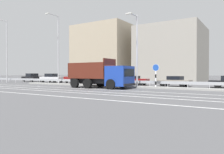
% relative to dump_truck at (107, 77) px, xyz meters
% --- Properties ---
extents(ground_plane, '(320.00, 320.00, 0.00)m').
position_rel_dump_truck_xyz_m(ground_plane, '(1.39, 0.12, -1.22)').
color(ground_plane, '#4C4C4F').
extents(lane_strip_0, '(63.18, 0.16, 0.01)m').
position_rel_dump_truck_xyz_m(lane_strip_0, '(-0.98, -1.82, -1.22)').
color(lane_strip_0, silver).
rests_on(lane_strip_0, ground_plane).
extents(lane_strip_1, '(63.18, 0.16, 0.01)m').
position_rel_dump_truck_xyz_m(lane_strip_1, '(-0.98, -4.30, -1.22)').
color(lane_strip_1, silver).
rests_on(lane_strip_1, ground_plane).
extents(lane_strip_2, '(63.18, 0.16, 0.01)m').
position_rel_dump_truck_xyz_m(lane_strip_2, '(-0.98, -5.94, -1.22)').
color(lane_strip_2, silver).
rests_on(lane_strip_2, ground_plane).
extents(lane_strip_3, '(63.18, 0.16, 0.01)m').
position_rel_dump_truck_xyz_m(lane_strip_3, '(-0.98, -8.69, -1.22)').
color(lane_strip_3, silver).
rests_on(lane_strip_3, ground_plane).
extents(median_island, '(34.75, 1.10, 0.18)m').
position_rel_dump_truck_xyz_m(median_island, '(1.39, 2.57, -1.13)').
color(median_island, gray).
rests_on(median_island, ground_plane).
extents(median_guardrail, '(63.18, 0.09, 0.78)m').
position_rel_dump_truck_xyz_m(median_guardrail, '(1.39, 3.53, -0.65)').
color(median_guardrail, '#9EA0A5').
rests_on(median_guardrail, ground_plane).
extents(dump_truck, '(7.46, 2.92, 3.19)m').
position_rel_dump_truck_xyz_m(dump_truck, '(0.00, 0.00, 0.00)').
color(dump_truck, '#19389E').
rests_on(dump_truck, ground_plane).
extents(median_road_sign, '(0.76, 0.16, 2.62)m').
position_rel_dump_truck_xyz_m(median_road_sign, '(4.54, 2.57, 0.16)').
color(median_road_sign, white).
rests_on(median_road_sign, ground_plane).
extents(street_lamp_0, '(0.72, 2.20, 10.86)m').
position_rel_dump_truck_xyz_m(street_lamp_0, '(-22.89, 2.59, 4.70)').
color(street_lamp_0, '#ADADB2').
rests_on(street_lamp_0, ground_plane).
extents(street_lamp_1, '(0.70, 2.16, 9.97)m').
position_rel_dump_truck_xyz_m(street_lamp_1, '(-10.24, 2.58, 4.25)').
color(street_lamp_1, '#ADADB2').
rests_on(street_lamp_1, ground_plane).
extents(street_lamp_2, '(0.71, 2.03, 8.10)m').
position_rel_dump_truck_xyz_m(street_lamp_2, '(2.39, 2.28, 3.29)').
color(street_lamp_2, '#ADADB2').
rests_on(street_lamp_2, ground_plane).
extents(parked_car_0, '(4.31, 2.26, 1.61)m').
position_rel_dump_truck_xyz_m(parked_car_0, '(-22.61, 7.64, -0.43)').
color(parked_car_0, black).
rests_on(parked_car_0, ground_plane).
extents(parked_car_1, '(4.67, 1.81, 1.58)m').
position_rel_dump_truck_xyz_m(parked_car_1, '(-16.68, 7.35, -0.44)').
color(parked_car_1, silver).
rests_on(parked_car_1, ground_plane).
extents(parked_car_2, '(4.14, 2.09, 1.66)m').
position_rel_dump_truck_xyz_m(parked_car_2, '(-11.29, 7.76, -0.41)').
color(parked_car_2, maroon).
rests_on(parked_car_2, ground_plane).
extents(parked_car_3, '(5.01, 2.20, 1.37)m').
position_rel_dump_truck_xyz_m(parked_car_3, '(-6.08, 7.42, -0.53)').
color(parked_car_3, navy).
rests_on(parked_car_3, ground_plane).
extents(parked_car_4, '(4.25, 2.00, 1.28)m').
position_rel_dump_truck_xyz_m(parked_car_4, '(-0.66, 7.57, -0.55)').
color(parked_car_4, maroon).
rests_on(parked_car_4, ground_plane).
extents(parked_car_5, '(4.12, 2.05, 1.28)m').
position_rel_dump_truck_xyz_m(parked_car_5, '(5.14, 7.44, -0.56)').
color(parked_car_5, gray).
rests_on(parked_car_5, ground_plane).
extents(background_building_0, '(12.33, 12.23, 12.17)m').
position_rel_dump_truck_xyz_m(background_building_0, '(-14.56, 22.12, 4.86)').
color(background_building_0, tan).
rests_on(background_building_0, ground_plane).
extents(background_building_1, '(11.82, 12.43, 10.70)m').
position_rel_dump_truck_xyz_m(background_building_1, '(-0.14, 23.59, 4.13)').
color(background_building_1, gray).
rests_on(background_building_1, ground_plane).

